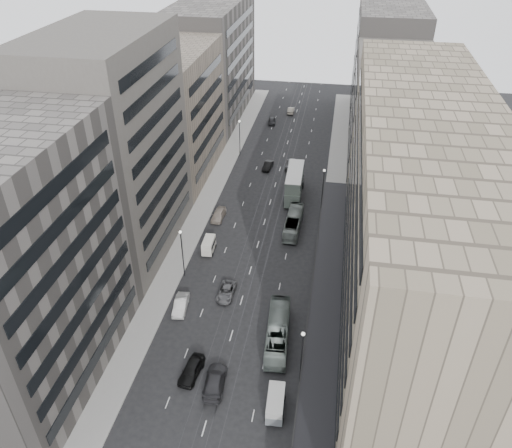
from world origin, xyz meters
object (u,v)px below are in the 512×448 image
Objects in this scene: bus_far at (293,222)px; sedan_0 at (191,370)px; vw_microbus at (276,403)px; pedestrian at (298,431)px; sedan_1 at (181,305)px; bus_near at (278,331)px; panel_van at (209,245)px; sedan_2 at (226,292)px; double_decker at (294,184)px.

bus_far reaches higher than sedan_0.
vw_microbus is 3.97m from pedestrian.
bus_near is at bearing -20.08° from sedan_1.
panel_van is 0.77× the size of sedan_2.
sedan_1 is 24.92m from pedestrian.
bus_near is 2.37× the size of sedan_1.
sedan_0 is (-7.56, -44.66, -2.19)m from double_decker.
sedan_1 is (-14.21, 3.54, -0.80)m from bus_near.
sedan_1 is (-4.70, 10.90, -0.05)m from sedan_0.
panel_van is 11.29m from sedan_2.
sedan_2 is (5.67, 3.90, -0.12)m from sedan_1.
sedan_2 is (-8.54, 7.44, -0.92)m from bus_near.
sedan_2 is (0.97, 14.80, -0.17)m from sedan_0.
bus_far is at bearing -85.83° from double_decker.
pedestrian is at bearing -49.01° from sedan_1.
pedestrian is (4.04, -13.43, -0.63)m from bus_near.
bus_near is 22.20m from panel_van.
panel_van is at bearing 106.70° from sedan_0.
panel_van is (-12.86, -8.83, -0.15)m from bus_far.
sedan_0 is 3.04× the size of pedestrian.
bus_far is at bearing 90.49° from vw_microbus.
sedan_0 is at bearing 34.05° from bus_near.
sedan_0 is (4.20, -24.81, -0.43)m from panel_van.
bus_far reaches higher than pedestrian.
bus_near is at bearing 93.19° from bus_far.
bus_near is 1.11× the size of double_decker.
double_decker is (-1.10, 11.01, 1.61)m from bus_far.
bus_near is at bearing 44.80° from sedan_0.
double_decker reaches higher than panel_van.
sedan_1 reaches higher than sedan_2.
sedan_0 is (-9.51, -7.36, -0.75)m from bus_near.
double_decker is 45.34m from sedan_0.
panel_van is 35.62m from pedestrian.
double_decker is 48.11m from vw_microbus.
vw_microbus is 0.94× the size of sedan_1.
bus_far reaches higher than sedan_2.
sedan_0 is at bearing -82.09° from panel_van.
pedestrian is (2.83, -2.75, -0.37)m from vw_microbus.
bus_near reaches higher than sedan_2.
vw_microbus is 11.23m from sedan_0.
sedan_1 is 6.88m from sedan_2.
pedestrian is at bearing 103.08° from bus_near.
panel_van is at bearing -55.51° from bus_near.
bus_far is 6.25× the size of pedestrian.
bus_far reaches higher than vw_microbus.
pedestrian reaches higher than sedan_0.
vw_microbus is 0.91× the size of sedan_0.
bus_far is (-0.86, 26.29, -0.17)m from bus_near.
sedan_0 is 1.03× the size of sedan_2.
vw_microbus reaches higher than panel_van.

